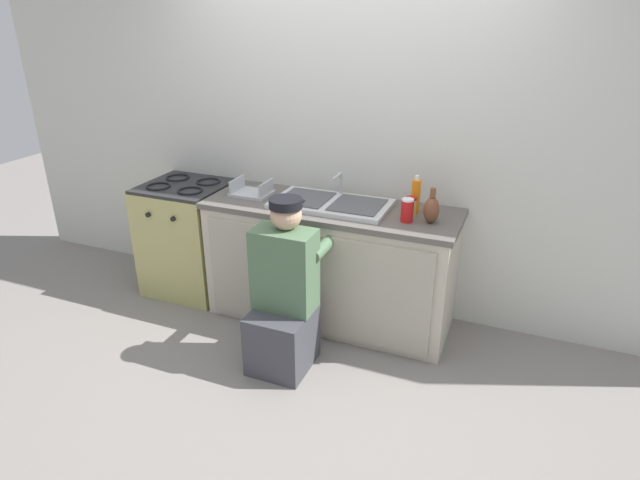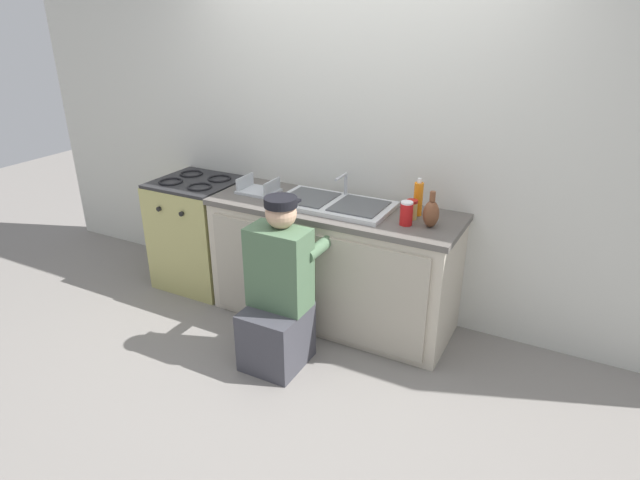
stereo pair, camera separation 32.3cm
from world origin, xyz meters
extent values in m
plane|color=gray|center=(0.00, 0.00, 0.00)|extent=(12.00, 12.00, 0.00)
cube|color=silver|center=(0.00, 0.65, 1.25)|extent=(6.00, 0.10, 2.50)
cube|color=beige|center=(0.00, 0.30, 0.42)|extent=(1.73, 0.60, 0.84)
cube|color=#AFA694|center=(-0.42, -0.01, 0.42)|extent=(0.76, 0.02, 0.74)
cube|color=#AFA694|center=(0.42, -0.01, 0.42)|extent=(0.76, 0.02, 0.74)
cube|color=#5B5651|center=(0.00, 0.30, 0.86)|extent=(1.77, 0.62, 0.04)
cube|color=silver|center=(0.00, 0.30, 0.89)|extent=(0.80, 0.44, 0.03)
cube|color=#4C4F51|center=(-0.19, 0.30, 0.91)|extent=(0.33, 0.35, 0.01)
cube|color=#4C4F51|center=(0.19, 0.30, 0.91)|extent=(0.33, 0.35, 0.01)
cylinder|color=#B7BABF|center=(0.00, 0.49, 0.96)|extent=(0.02, 0.02, 0.18)
cylinder|color=#B7BABF|center=(0.00, 0.41, 1.05)|extent=(0.02, 0.16, 0.02)
cube|color=tan|center=(-1.21, 0.30, 0.43)|extent=(0.63, 0.60, 0.86)
cube|color=#262628|center=(-1.21, 0.30, 0.87)|extent=(0.62, 0.59, 0.02)
torus|color=black|center=(-1.35, 0.18, 0.89)|extent=(0.19, 0.19, 0.02)
torus|color=black|center=(-1.07, 0.18, 0.89)|extent=(0.19, 0.19, 0.02)
torus|color=black|center=(-1.35, 0.42, 0.89)|extent=(0.19, 0.19, 0.02)
torus|color=black|center=(-1.07, 0.42, 0.89)|extent=(0.19, 0.19, 0.02)
cylinder|color=black|center=(-1.32, -0.01, 0.73)|extent=(0.04, 0.02, 0.04)
cylinder|color=black|center=(-1.10, -0.01, 0.73)|extent=(0.04, 0.02, 0.04)
cube|color=#3F3F47|center=(-0.06, -0.37, 0.20)|extent=(0.36, 0.40, 0.40)
cube|color=#4C6B4C|center=(-0.06, -0.31, 0.66)|extent=(0.38, 0.22, 0.52)
sphere|color=tan|center=(-0.06, -0.27, 1.01)|extent=(0.19, 0.19, 0.19)
cylinder|color=black|center=(-0.06, -0.27, 1.08)|extent=(0.20, 0.20, 0.06)
cube|color=black|center=(-0.06, -0.19, 1.06)|extent=(0.13, 0.09, 0.02)
cylinder|color=#4C6B4C|center=(-0.23, -0.11, 0.75)|extent=(0.08, 0.30, 0.08)
cylinder|color=#4C6B4C|center=(0.11, -0.11, 0.75)|extent=(0.08, 0.30, 0.08)
ellipsoid|color=brown|center=(0.69, 0.25, 0.96)|extent=(0.10, 0.10, 0.17)
cylinder|color=brown|center=(0.69, 0.25, 1.07)|extent=(0.04, 0.04, 0.06)
cylinder|color=#DBB760|center=(0.55, 0.32, 0.93)|extent=(0.07, 0.07, 0.11)
cylinder|color=#B21E19|center=(0.55, 0.32, 0.99)|extent=(0.07, 0.07, 0.02)
cube|color=#B2B7BC|center=(-0.62, 0.31, 0.88)|extent=(0.28, 0.22, 0.02)
cube|color=#B2B7BC|center=(-0.74, 0.31, 0.93)|extent=(0.01, 0.21, 0.10)
cube|color=#B2B7BC|center=(-0.50, 0.31, 0.93)|extent=(0.01, 0.21, 0.10)
cylinder|color=orange|center=(0.56, 0.41, 0.98)|extent=(0.06, 0.06, 0.22)
cylinder|color=white|center=(0.56, 0.41, 1.11)|extent=(0.03, 0.03, 0.03)
cylinder|color=red|center=(0.55, 0.21, 0.94)|extent=(0.08, 0.08, 0.14)
cylinder|color=white|center=(0.55, 0.21, 1.02)|extent=(0.08, 0.08, 0.01)
camera|label=1|loc=(1.23, -2.92, 2.13)|focal=30.00mm
camera|label=2|loc=(1.53, -2.79, 2.13)|focal=30.00mm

